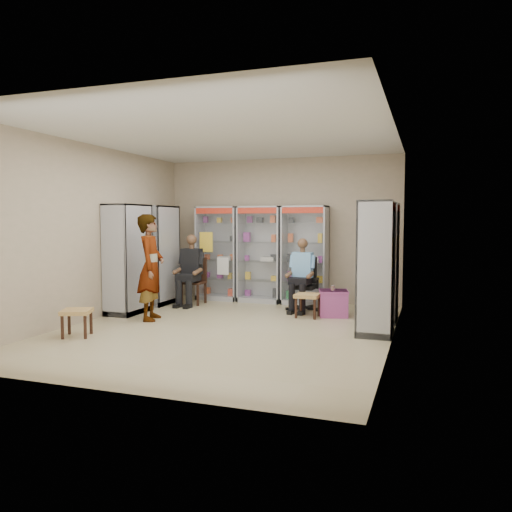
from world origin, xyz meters
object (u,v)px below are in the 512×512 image
(cabinet_back_mid, at_px, (261,254))
(pink_trunk, at_px, (333,303))
(cabinet_right_far, at_px, (383,262))
(standing_man, at_px, (151,267))
(wooden_chair, at_px, (193,281))
(seated_shopkeeper, at_px, (303,277))
(cabinet_left_far, at_px, (159,255))
(woven_stool_b, at_px, (77,323))
(cabinet_right_near, at_px, (376,268))
(cabinet_back_left, at_px, (219,253))
(woven_stool_a, at_px, (308,305))
(cabinet_left_near, at_px, (128,259))
(cabinet_back_right, at_px, (305,255))
(office_chair, at_px, (303,284))

(cabinet_back_mid, distance_m, pink_trunk, 2.19)
(cabinet_right_far, height_order, standing_man, cabinet_right_far)
(wooden_chair, relative_size, seated_shopkeeper, 0.73)
(cabinet_left_far, distance_m, woven_stool_b, 3.07)
(cabinet_right_near, bearing_deg, woven_stool_b, 111.77)
(cabinet_back_left, height_order, wooden_chair, cabinet_back_left)
(cabinet_right_near, distance_m, woven_stool_a, 1.74)
(cabinet_left_far, bearing_deg, cabinet_right_far, 87.43)
(wooden_chair, bearing_deg, cabinet_left_near, -117.61)
(cabinet_back_mid, relative_size, cabinet_back_right, 1.00)
(cabinet_back_left, relative_size, cabinet_right_far, 1.00)
(cabinet_left_far, bearing_deg, standing_man, 25.44)
(cabinet_left_far, height_order, wooden_chair, cabinet_left_far)
(standing_man, bearing_deg, cabinet_right_near, -103.37)
(cabinet_left_near, relative_size, woven_stool_a, 4.81)
(cabinet_left_far, distance_m, seated_shopkeeper, 3.00)
(woven_stool_b, bearing_deg, cabinet_right_far, 33.65)
(woven_stool_a, xyz_separation_m, woven_stool_b, (-2.87, -2.55, -0.01))
(cabinet_right_near, bearing_deg, cabinet_left_near, 87.43)
(cabinet_back_left, height_order, pink_trunk, cabinet_back_left)
(woven_stool_a, bearing_deg, cabinet_back_left, 149.67)
(wooden_chair, distance_m, seated_shopkeeper, 2.30)
(cabinet_back_right, height_order, cabinet_right_near, same)
(cabinet_left_near, height_order, woven_stool_b, cabinet_left_near)
(cabinet_back_left, height_order, cabinet_back_mid, same)
(wooden_chair, bearing_deg, seated_shopkeeper, -0.39)
(office_chair, bearing_deg, cabinet_back_left, 164.56)
(cabinet_right_far, bearing_deg, cabinet_back_left, 72.25)
(seated_shopkeeper, distance_m, woven_stool_a, 0.76)
(cabinet_back_left, xyz_separation_m, cabinet_right_far, (3.53, -1.13, 0.00))
(cabinet_left_near, height_order, office_chair, cabinet_left_near)
(wooden_chair, relative_size, woven_stool_a, 2.26)
(cabinet_back_mid, distance_m, cabinet_left_near, 2.77)
(seated_shopkeeper, relative_size, pink_trunk, 2.66)
(cabinet_left_far, relative_size, wooden_chair, 2.13)
(cabinet_back_right, distance_m, pink_trunk, 1.55)
(cabinet_back_left, distance_m, cabinet_back_mid, 0.95)
(cabinet_back_left, xyz_separation_m, seated_shopkeeper, (2.04, -0.75, -0.36))
(cabinet_back_left, xyz_separation_m, pink_trunk, (2.69, -1.09, -0.77))
(cabinet_back_mid, relative_size, cabinet_left_near, 1.00)
(wooden_chair, relative_size, pink_trunk, 1.95)
(cabinet_back_left, distance_m, office_chair, 2.21)
(cabinet_back_right, xyz_separation_m, cabinet_left_near, (-2.83, -2.03, 0.00))
(cabinet_back_mid, xyz_separation_m, standing_man, (-1.17, -2.43, -0.09))
(cabinet_back_left, relative_size, cabinet_right_near, 1.00)
(wooden_chair, height_order, woven_stool_b, wooden_chair)
(cabinet_right_far, xyz_separation_m, woven_stool_a, (-1.26, -0.20, -0.79))
(wooden_chair, xyz_separation_m, seated_shopkeeper, (2.29, -0.02, 0.17))
(cabinet_back_left, xyz_separation_m, cabinet_left_far, (-0.93, -0.93, 0.00))
(cabinet_back_left, relative_size, office_chair, 1.98)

